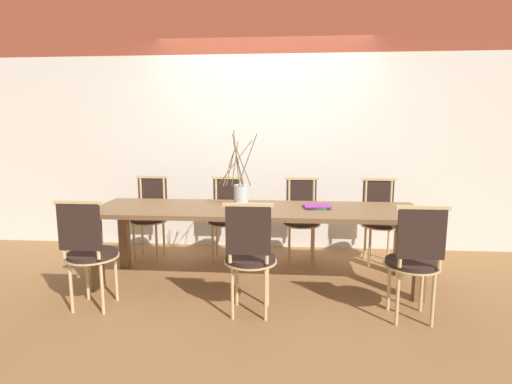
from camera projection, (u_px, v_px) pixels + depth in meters
ground_plane at (256, 282)px, 3.83m from camera, size 16.00×16.00×0.00m
wall_rear at (264, 116)px, 4.77m from camera, size 12.00×0.06×3.20m
dining_table at (256, 217)px, 3.72m from camera, size 3.04×0.82×0.72m
chair_near_leftend at (89, 250)px, 3.17m from camera, size 0.42×0.42×0.92m
chair_near_left at (250, 254)px, 3.07m from camera, size 0.42×0.42×0.92m
chair_near_center at (414, 258)px, 2.97m from camera, size 0.42×0.42×0.92m
chair_far_leftend at (150, 213)px, 4.52m from camera, size 0.42×0.42×0.92m
chair_far_left at (227, 215)px, 4.45m from camera, size 0.42×0.42×0.92m
chair_far_center at (301, 216)px, 4.39m from camera, size 0.42×0.42×0.92m
chair_far_right at (380, 217)px, 4.32m from camera, size 0.42×0.42×0.92m
vase_centerpiece at (241, 194)px, 3.74m from camera, size 0.37×0.32×0.71m
book_stack at (317, 206)px, 3.71m from camera, size 0.26×0.22×0.03m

